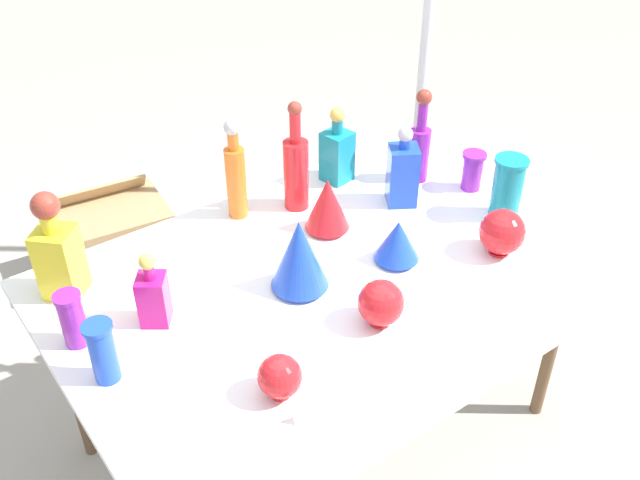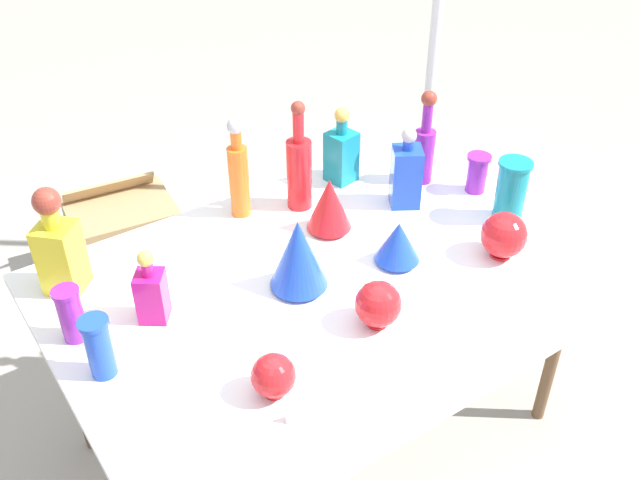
{
  "view_description": "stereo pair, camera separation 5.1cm",
  "coord_description": "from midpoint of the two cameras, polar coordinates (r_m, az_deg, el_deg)",
  "views": [
    {
      "loc": [
        -1.02,
        -1.38,
        2.1
      ],
      "look_at": [
        0.0,
        0.0,
        0.86
      ],
      "focal_mm": 40.0,
      "sensor_mm": 36.0,
      "label": 1
    },
    {
      "loc": [
        -0.98,
        -1.41,
        2.1
      ],
      "look_at": [
        0.0,
        0.0,
        0.86
      ],
      "focal_mm": 40.0,
      "sensor_mm": 36.0,
      "label": 2
    }
  ],
  "objects": [
    {
      "name": "slender_vase_3",
      "position": [
        2.57,
        13.04,
        5.35
      ],
      "size": [
        0.08,
        0.08,
        0.14
      ],
      "color": "purple",
      "rests_on": "display_table"
    },
    {
      "name": "fluted_vase_2",
      "position": [
        2.17,
        6.94,
        -0.13
      ],
      "size": [
        0.14,
        0.14,
        0.14
      ],
      "color": "blue",
      "rests_on": "display_table"
    },
    {
      "name": "slender_vase_0",
      "position": [
        2.42,
        15.66,
        3.94
      ],
      "size": [
        0.11,
        0.11,
        0.22
      ],
      "color": "teal",
      "rests_on": "display_table"
    },
    {
      "name": "round_bowl_1",
      "position": [
        1.76,
        -2.89,
        -10.79
      ],
      "size": [
        0.11,
        0.11,
        0.12
      ],
      "color": "red",
      "rests_on": "display_table"
    },
    {
      "name": "price_tag_left",
      "position": [
        1.74,
        -1.03,
        -13.81
      ],
      "size": [
        0.05,
        0.02,
        0.03
      ],
      "primitive_type": "cube",
      "rotation": [
        -0.21,
        0.0,
        -0.2
      ],
      "color": "white",
      "rests_on": "display_table"
    },
    {
      "name": "cardboard_box_behind_right",
      "position": [
        3.42,
        -14.86,
        0.2
      ],
      "size": [
        0.5,
        0.43,
        0.44
      ],
      "color": "tan",
      "rests_on": "ground"
    },
    {
      "name": "ground_plane",
      "position": [
        2.71,
        0.56,
        -14.91
      ],
      "size": [
        40.0,
        40.0,
        0.0
      ],
      "primitive_type": "plane",
      "color": "#A0998C"
    },
    {
      "name": "slender_vase_1",
      "position": [
        1.99,
        -18.63,
        -5.52
      ],
      "size": [
        0.07,
        0.07,
        0.16
      ],
      "color": "purple",
      "rests_on": "display_table"
    },
    {
      "name": "square_decanter_3",
      "position": [
        2.43,
        7.5,
        5.28
      ],
      "size": [
        0.14,
        0.14,
        0.29
      ],
      "color": "blue",
      "rests_on": "display_table"
    },
    {
      "name": "display_table",
      "position": [
        2.2,
        1.09,
        -3.7
      ],
      "size": [
        1.62,
        1.03,
        0.76
      ],
      "color": "white",
      "rests_on": "ground"
    },
    {
      "name": "tall_bottle_0",
      "position": [
        2.56,
        8.94,
        7.43
      ],
      "size": [
        0.07,
        0.07,
        0.35
      ],
      "color": "purple",
      "rests_on": "display_table"
    },
    {
      "name": "cardboard_box_behind_left",
      "position": [
        3.16,
        -8.59,
        -2.79
      ],
      "size": [
        0.45,
        0.43,
        0.38
      ],
      "color": "tan",
      "rests_on": "ground"
    },
    {
      "name": "square_decanter_0",
      "position": [
        2.14,
        -19.53,
        -0.56
      ],
      "size": [
        0.15,
        0.15,
        0.34
      ],
      "color": "yellow",
      "rests_on": "display_table"
    },
    {
      "name": "round_bowl_0",
      "position": [
        1.94,
        5.44,
        -5.14
      ],
      "size": [
        0.13,
        0.13,
        0.14
      ],
      "color": "red",
      "rests_on": "display_table"
    },
    {
      "name": "square_decanter_2",
      "position": [
        1.99,
        -12.63,
        -4.06
      ],
      "size": [
        0.11,
        0.11,
        0.23
      ],
      "color": "#C61972",
      "rests_on": "display_table"
    },
    {
      "name": "tall_bottle_1",
      "position": [
        2.38,
        -1.06,
        5.76
      ],
      "size": [
        0.08,
        0.08,
        0.39
      ],
      "color": "red",
      "rests_on": "display_table"
    },
    {
      "name": "fluted_vase_1",
      "position": [
        2.03,
        -1.02,
        -1.12
      ],
      "size": [
        0.17,
        0.17,
        0.23
      ],
      "color": "blue",
      "rests_on": "display_table"
    },
    {
      "name": "canopy_pole",
      "position": [
        3.04,
        9.45,
        13.58
      ],
      "size": [
        0.18,
        0.18,
        2.46
      ],
      "color": "silver",
      "rests_on": "ground"
    },
    {
      "name": "fluted_vase_0",
      "position": [
        2.29,
        1.39,
        2.89
      ],
      "size": [
        0.15,
        0.15,
        0.19
      ],
      "color": "red",
      "rests_on": "display_table"
    },
    {
      "name": "square_decanter_1",
      "position": [
        2.55,
        2.31,
        7.04
      ],
      "size": [
        0.11,
        0.11,
        0.28
      ],
      "color": "teal",
      "rests_on": "display_table"
    },
    {
      "name": "tall_bottle_2",
      "position": [
        2.35,
        -5.91,
        5.33
      ],
      "size": [
        0.07,
        0.07,
        0.35
      ],
      "color": "orange",
      "rests_on": "display_table"
    },
    {
      "name": "slender_vase_2",
      "position": [
        1.86,
        -16.54,
        -8.09
      ],
      "size": [
        0.08,
        0.08,
        0.18
      ],
      "color": "blue",
      "rests_on": "display_table"
    },
    {
      "name": "round_bowl_2",
      "position": [
        2.25,
        15.14,
        0.37
      ],
      "size": [
        0.14,
        0.14,
        0.15
      ],
      "color": "red",
      "rests_on": "display_table"
    }
  ]
}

